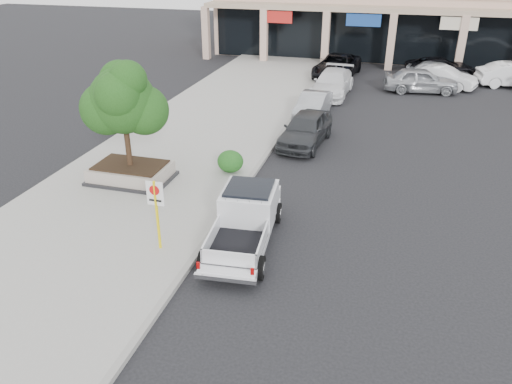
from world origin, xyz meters
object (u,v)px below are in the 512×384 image
(planter, at_px, (131,172))
(lot_car_a, at_px, (421,80))
(no_parking_sign, at_px, (156,206))
(pickup_truck, at_px, (244,222))
(curb_car_a, at_px, (306,129))
(lot_car_e, at_px, (438,72))
(lot_car_d, at_px, (441,67))
(curb_car_d, at_px, (337,66))
(lot_car_b, at_px, (443,77))
(planter_tree, at_px, (128,100))
(curb_car_c, at_px, (332,83))
(curb_car_b, at_px, (313,105))

(planter, relative_size, lot_car_a, 0.68)
(no_parking_sign, relative_size, pickup_truck, 0.45)
(curb_car_a, distance_m, lot_car_e, 15.87)
(planter, bearing_deg, lot_car_d, 60.30)
(curb_car_a, bearing_deg, lot_car_a, 70.17)
(curb_car_d, bearing_deg, pickup_truck, -83.90)
(lot_car_a, distance_m, lot_car_e, 3.20)
(planter, relative_size, lot_car_d, 0.63)
(planter, xyz_separation_m, lot_car_d, (12.83, 22.50, 0.23))
(curb_car_d, relative_size, lot_car_b, 1.34)
(curb_car_d, bearing_deg, curb_car_a, -82.81)
(lot_car_b, bearing_deg, lot_car_e, 32.01)
(planter_tree, distance_m, curb_car_c, 16.57)
(curb_car_b, bearing_deg, lot_car_b, 53.51)
(curb_car_c, height_order, lot_car_e, curb_car_c)
(pickup_truck, height_order, curb_car_d, pickup_truck)
(curb_car_a, relative_size, lot_car_b, 1.06)
(curb_car_a, xyz_separation_m, lot_car_e, (6.63, 14.42, -0.04))
(curb_car_d, bearing_deg, planter, -99.53)
(curb_car_d, bearing_deg, lot_car_b, -2.16)
(planter, bearing_deg, lot_car_a, 57.37)
(lot_car_a, relative_size, lot_car_b, 1.09)
(curb_car_b, xyz_separation_m, lot_car_b, (7.31, 8.79, 0.04))
(curb_car_d, bearing_deg, curb_car_b, -84.48)
(planter_tree, xyz_separation_m, no_parking_sign, (3.19, -4.47, -1.78))
(no_parking_sign, bearing_deg, planter_tree, 125.54)
(no_parking_sign, bearing_deg, planter, 127.63)
(curb_car_d, relative_size, lot_car_a, 1.23)
(curb_car_b, bearing_deg, planter_tree, -113.90)
(planter_tree, distance_m, pickup_truck, 7.01)
(curb_car_c, relative_size, lot_car_e, 1.22)
(no_parking_sign, bearing_deg, lot_car_e, 69.75)
(planter, distance_m, lot_car_a, 21.06)
(curb_car_c, bearing_deg, planter, -108.06)
(curb_car_d, bearing_deg, lot_car_a, -19.22)
(curb_car_b, bearing_deg, curb_car_d, 93.16)
(planter_tree, xyz_separation_m, lot_car_e, (12.42, 20.55, -2.67))
(planter_tree, bearing_deg, pickup_truck, -30.81)
(no_parking_sign, height_order, lot_car_d, no_parking_sign)
(pickup_truck, bearing_deg, curb_car_b, 85.76)
(curb_car_b, height_order, curb_car_c, curb_car_c)
(pickup_truck, height_order, curb_car_a, pickup_truck)
(planter, relative_size, curb_car_d, 0.55)
(lot_car_d, height_order, lot_car_e, lot_car_e)
(planter, relative_size, lot_car_b, 0.74)
(lot_car_b, height_order, lot_car_d, lot_car_b)
(planter_tree, height_order, lot_car_d, planter_tree)
(curb_car_b, distance_m, curb_car_d, 9.79)
(lot_car_b, bearing_deg, curb_car_d, 102.02)
(no_parking_sign, height_order, lot_car_b, no_parking_sign)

